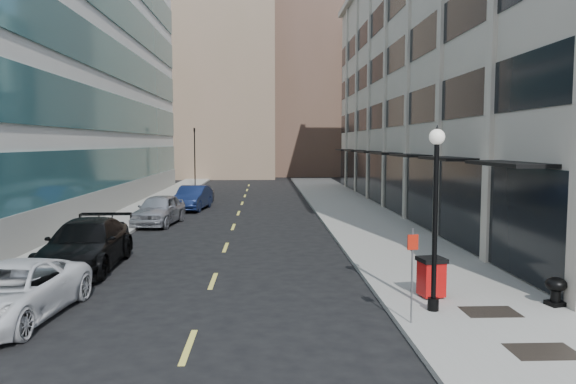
{
  "coord_description": "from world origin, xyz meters",
  "views": [
    {
      "loc": [
        1.72,
        -10.29,
        4.55
      ],
      "look_at": [
        2.65,
        12.16,
        2.59
      ],
      "focal_mm": 35.0,
      "sensor_mm": 36.0,
      "label": 1
    }
  ],
  "objects": [
    {
      "name": "car_black_pickup",
      "position": [
        -4.78,
        10.07,
        0.88
      ],
      "size": [
        2.56,
        6.08,
        1.75
      ],
      "primitive_type": "imported",
      "rotation": [
        0.0,
        0.0,
        0.02
      ],
      "color": "black",
      "rests_on": "ground"
    },
    {
      "name": "skyline_tan_far",
      "position": [
        -14.0,
        78.0,
        11.0
      ],
      "size": [
        12.0,
        14.0,
        22.0
      ],
      "primitive_type": "cube",
      "color": "#7C6451",
      "rests_on": "ground"
    },
    {
      "name": "traffic_signal",
      "position": [
        -5.5,
        48.0,
        5.72
      ],
      "size": [
        0.66,
        0.66,
        6.98
      ],
      "color": "black",
      "rests_on": "ground"
    },
    {
      "name": "sidewalk_left",
      "position": [
        -6.5,
        20.0,
        0.07
      ],
      "size": [
        3.0,
        80.0,
        0.15
      ],
      "primitive_type": "cube",
      "color": "gray",
      "rests_on": "ground"
    },
    {
      "name": "road_centerline",
      "position": [
        0.0,
        17.0,
        0.01
      ],
      "size": [
        0.15,
        68.2,
        0.01
      ],
      "color": "#D8CC4C",
      "rests_on": "ground"
    },
    {
      "name": "building_right",
      "position": [
        16.94,
        26.99,
        8.99
      ],
      "size": [
        15.3,
        46.5,
        18.25
      ],
      "color": "#BBAF9F",
      "rests_on": "ground"
    },
    {
      "name": "skyline_stone",
      "position": [
        18.0,
        66.0,
        10.0
      ],
      "size": [
        10.0,
        14.0,
        20.0
      ],
      "primitive_type": "cube",
      "color": "#BBAF9F",
      "rests_on": "ground"
    },
    {
      "name": "skyline_tan_near",
      "position": [
        -4.0,
        68.0,
        14.0
      ],
      "size": [
        14.0,
        18.0,
        28.0
      ],
      "primitive_type": "cube",
      "color": "#7C6451",
      "rests_on": "ground"
    },
    {
      "name": "sign_post",
      "position": [
        5.3,
        2.99,
        1.67
      ],
      "size": [
        0.28,
        0.08,
        2.35
      ],
      "rotation": [
        0.0,
        0.0,
        0.2
      ],
      "color": "slate",
      "rests_on": "sidewalk_right"
    },
    {
      "name": "car_blue_sedan",
      "position": [
        -3.2,
        28.0,
        0.82
      ],
      "size": [
        2.34,
        5.15,
        1.64
      ],
      "primitive_type": "imported",
      "rotation": [
        0.0,
        0.0,
        -0.12
      ],
      "color": "#121D44",
      "rests_on": "ground"
    },
    {
      "name": "trash_bin",
      "position": [
        6.47,
        5.28,
        0.77
      ],
      "size": [
        0.82,
        0.85,
        1.15
      ],
      "rotation": [
        0.0,
        0.0,
        0.18
      ],
      "color": "#A30B0A",
      "rests_on": "sidewalk_right"
    },
    {
      "name": "car_grey_sedan",
      "position": [
        -3.2,
        32.89,
        0.7
      ],
      "size": [
        1.95,
        4.22,
        1.4
      ],
      "primitive_type": "imported",
      "rotation": [
        0.0,
        0.0,
        -0.07
      ],
      "color": "slate",
      "rests_on": "ground"
    },
    {
      "name": "urn_planter",
      "position": [
        9.6,
        4.3,
        0.62
      ],
      "size": [
        0.56,
        0.56,
        0.78
      ],
      "rotation": [
        0.0,
        0.0,
        0.22
      ],
      "color": "black",
      "rests_on": "sidewalk_right"
    },
    {
      "name": "sidewalk_right",
      "position": [
        7.5,
        20.0,
        0.07
      ],
      "size": [
        5.0,
        80.0,
        0.15
      ],
      "primitive_type": "cube",
      "color": "gray",
      "rests_on": "ground"
    },
    {
      "name": "skyline_brown",
      "position": [
        8.0,
        72.0,
        17.0
      ],
      "size": [
        12.0,
        16.0,
        34.0
      ],
      "primitive_type": "cube",
      "color": "brown",
      "rests_on": "ground"
    },
    {
      "name": "car_white_van",
      "position": [
        -4.8,
        4.06,
        0.73
      ],
      "size": [
        2.89,
        5.48,
        1.47
      ],
      "primitive_type": "imported",
      "rotation": [
        0.0,
        0.0,
        -0.09
      ],
      "color": "silver",
      "rests_on": "ground"
    },
    {
      "name": "car_silver_sedan",
      "position": [
        -4.17,
        21.0,
        0.85
      ],
      "size": [
        2.64,
        5.19,
        1.69
      ],
      "primitive_type": "imported",
      "rotation": [
        0.0,
        0.0,
        -0.13
      ],
      "color": "#9B9CA3",
      "rests_on": "ground"
    },
    {
      "name": "grate_mid",
      "position": [
        7.6,
        1.0,
        0.15
      ],
      "size": [
        1.4,
        1.0,
        0.01
      ],
      "primitive_type": "cube",
      "color": "black",
      "rests_on": "sidewalk_right"
    },
    {
      "name": "lamppost",
      "position": [
        6.15,
        4.0,
        3.01
      ],
      "size": [
        0.41,
        0.41,
        4.87
      ],
      "color": "black",
      "rests_on": "sidewalk_right"
    },
    {
      "name": "grate_far",
      "position": [
        7.6,
        3.8,
        0.15
      ],
      "size": [
        1.4,
        1.0,
        0.01
      ],
      "primitive_type": "cube",
      "color": "black",
      "rests_on": "sidewalk_right"
    }
  ]
}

